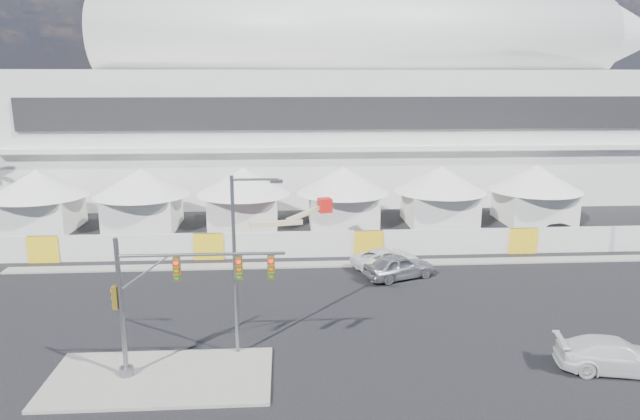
{
  "coord_description": "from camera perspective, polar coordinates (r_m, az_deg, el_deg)",
  "views": [
    {
      "loc": [
        -0.23,
        -26.73,
        13.35
      ],
      "look_at": [
        2.05,
        10.0,
        4.71
      ],
      "focal_mm": 32.0,
      "sensor_mm": 36.0,
      "label": 1
    }
  ],
  "objects": [
    {
      "name": "boom_lift",
      "position": [
        44.49,
        -5.08,
        -2.87
      ],
      "size": [
        7.99,
        2.59,
        3.96
      ],
      "rotation": [
        0.0,
        0.0,
        0.22
      ],
      "color": "red",
      "rests_on": "ground"
    },
    {
      "name": "sedan_silver",
      "position": [
        39.03,
        7.91,
        -5.61
      ],
      "size": [
        3.64,
        5.3,
        1.68
      ],
      "primitive_type": "imported",
      "rotation": [
        0.0,
        0.0,
        1.95
      ],
      "color": "#A4A4A9",
      "rests_on": "ground"
    },
    {
      "name": "stadium",
      "position": [
        68.93,
        3.96,
        9.94
      ],
      "size": [
        80.0,
        24.8,
        21.98
      ],
      "color": "silver",
      "rests_on": "ground"
    },
    {
      "name": "traffic_mast",
      "position": [
        26.36,
        -15.6,
        -8.69
      ],
      "size": [
        7.58,
        0.63,
        6.46
      ],
      "color": "slate",
      "rests_on": "median_island"
    },
    {
      "name": "ground",
      "position": [
        29.88,
        -2.81,
        -13.34
      ],
      "size": [
        160.0,
        160.0,
        0.0
      ],
      "primitive_type": "plane",
      "color": "black",
      "rests_on": "ground"
    },
    {
      "name": "far_curb",
      "position": [
        46.1,
        22.74,
        -4.6
      ],
      "size": [
        80.0,
        1.2,
        0.12
      ],
      "primitive_type": "cube",
      "color": "gray",
      "rests_on": "ground"
    },
    {
      "name": "pickup_near",
      "position": [
        30.45,
        27.46,
        -12.77
      ],
      "size": [
        3.12,
        5.64,
        1.55
      ],
      "primitive_type": "imported",
      "rotation": [
        0.0,
        0.0,
        1.38
      ],
      "color": "silver",
      "rests_on": "ground"
    },
    {
      "name": "median_island",
      "position": [
        27.8,
        -15.68,
        -15.84
      ],
      "size": [
        10.0,
        5.0,
        0.15
      ],
      "primitive_type": "cube",
      "color": "gray",
      "rests_on": "ground"
    },
    {
      "name": "streetlight_median",
      "position": [
        27.28,
        -8.08,
        -4.32
      ],
      "size": [
        2.43,
        0.24,
        8.78
      ],
      "color": "gray",
      "rests_on": "median_island"
    },
    {
      "name": "tent_row",
      "position": [
        51.75,
        -2.68,
        1.83
      ],
      "size": [
        53.4,
        8.4,
        5.4
      ],
      "color": "white",
      "rests_on": "ground"
    },
    {
      "name": "lot_car_b",
      "position": [
        51.87,
        23.11,
        -1.96
      ],
      "size": [
        2.89,
        4.54,
        1.44
      ],
      "primitive_type": "imported",
      "rotation": [
        0.0,
        0.0,
        1.88
      ],
      "color": "black",
      "rests_on": "ground"
    },
    {
      "name": "pickup_curb",
      "position": [
        41.01,
        6.61,
        -4.85
      ],
      "size": [
        4.0,
        5.49,
        1.39
      ],
      "primitive_type": "imported",
      "rotation": [
        0.0,
        0.0,
        1.95
      ],
      "color": "white",
      "rests_on": "ground"
    },
    {
      "name": "hoarding_fence",
      "position": [
        43.49,
        4.84,
        -3.33
      ],
      "size": [
        70.0,
        0.25,
        2.0
      ],
      "primitive_type": "cube",
      "color": "silver",
      "rests_on": "ground"
    }
  ]
}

